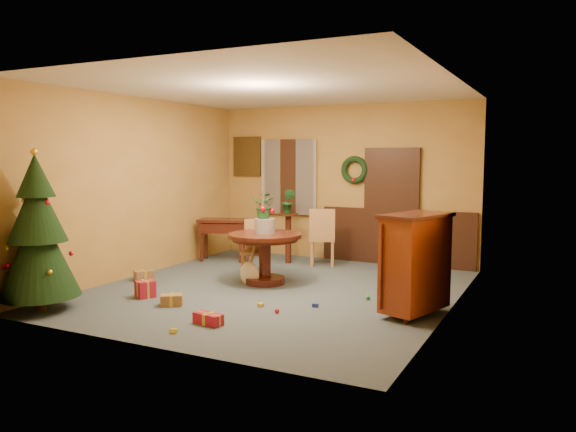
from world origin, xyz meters
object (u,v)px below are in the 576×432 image
Objects in this scene: christmas_tree at (38,234)px; writing_desk at (223,229)px; chair_near at (256,247)px; dining_table at (265,249)px; sideboard at (415,261)px.

writing_desk is (0.19, 3.91, -0.38)m from christmas_tree.
christmas_tree is at bearing -117.79° from chair_near.
christmas_tree reaches higher than dining_table.
writing_desk is at bearing 153.72° from sideboard.
chair_near reaches higher than writing_desk.
writing_desk is (-1.31, 1.06, 0.09)m from chair_near.
sideboard is at bearing -15.78° from dining_table.
dining_table is at bearing 164.22° from sideboard.
chair_near is at bearing 139.11° from dining_table.
dining_table is 0.55× the size of christmas_tree.
dining_table is 0.90× the size of sideboard.
christmas_tree is at bearing -125.13° from dining_table.
dining_table is at bearing -40.89° from chair_near.
christmas_tree is at bearing -156.32° from sideboard.
christmas_tree is (-1.51, -2.86, 0.47)m from chair_near.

